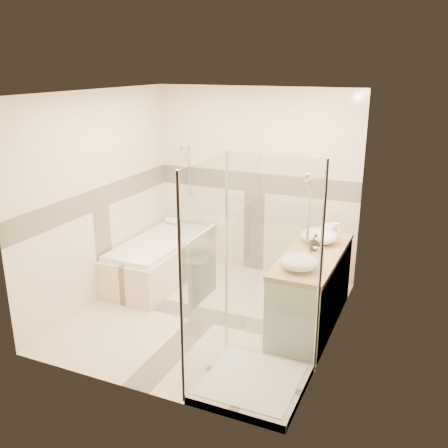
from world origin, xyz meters
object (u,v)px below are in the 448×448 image
at_px(amenity_bottle_a, 313,244).
at_px(amenity_bottle_b, 316,241).
at_px(vessel_sink_near, 319,236).
at_px(vessel_sink_far, 299,262).
at_px(vanity, 311,289).
at_px(shower_enclosure, 244,331).
at_px(bathtub, 159,258).

relative_size(amenity_bottle_a, amenity_bottle_b, 1.04).
bearing_deg(amenity_bottle_b, amenity_bottle_a, -90.00).
height_order(vessel_sink_near, amenity_bottle_b, vessel_sink_near).
height_order(vessel_sink_far, amenity_bottle_b, amenity_bottle_b).
bearing_deg(vessel_sink_near, amenity_bottle_b, -90.00).
bearing_deg(vanity, shower_enclosure, -102.97).
height_order(bathtub, amenity_bottle_b, amenity_bottle_b).
height_order(vanity, amenity_bottle_a, amenity_bottle_a).
bearing_deg(shower_enclosure, vanity, 77.03).
bearing_deg(amenity_bottle_b, shower_enclosure, -100.83).
xyz_separation_m(vanity, amenity_bottle_b, (-0.02, 0.16, 0.50)).
height_order(vanity, amenity_bottle_b, amenity_bottle_b).
distance_m(vessel_sink_near, amenity_bottle_b, 0.17).
relative_size(vessel_sink_near, amenity_bottle_a, 2.59).
bearing_deg(vessel_sink_far, vanity, 87.72).
bearing_deg(amenity_bottle_b, vessel_sink_far, -90.00).
relative_size(vanity, shower_enclosure, 0.79).
relative_size(bathtub, vessel_sink_far, 4.44).
bearing_deg(vessel_sink_near, shower_enclosure, -99.70).
xyz_separation_m(vessel_sink_near, amenity_bottle_a, (0.00, -0.28, -0.00)).
xyz_separation_m(shower_enclosure, amenity_bottle_a, (0.27, 1.32, 0.43)).
height_order(vanity, shower_enclosure, shower_enclosure).
xyz_separation_m(bathtub, vessel_sink_near, (2.13, -0.02, 0.63)).
bearing_deg(shower_enclosure, vessel_sink_near, 80.30).
distance_m(bathtub, amenity_bottle_b, 2.23).
xyz_separation_m(vanity, shower_enclosure, (-0.29, -1.27, 0.08)).
xyz_separation_m(vanity, amenity_bottle_a, (-0.02, 0.05, 0.50)).
relative_size(shower_enclosure, amenity_bottle_a, 12.64).
distance_m(vanity, shower_enclosure, 1.31).
distance_m(vessel_sink_far, amenity_bottle_b, 0.66).
distance_m(bathtub, shower_enclosure, 2.47).
height_order(bathtub, vessel_sink_near, vessel_sink_near).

